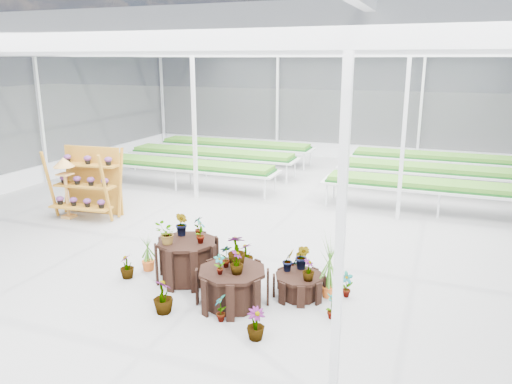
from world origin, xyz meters
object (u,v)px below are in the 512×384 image
(bird_table, at_px, (66,188))
(plinth_tall, at_px, (187,260))
(plinth_mid, at_px, (232,287))
(shelf_rack, at_px, (85,184))
(plinth_low, at_px, (299,286))

(bird_table, bearing_deg, plinth_tall, -6.59)
(plinth_mid, relative_size, shelf_rack, 0.66)
(plinth_mid, bearing_deg, plinth_tall, 153.43)
(plinth_mid, distance_m, shelf_rack, 6.47)
(plinth_mid, bearing_deg, plinth_low, 34.99)
(bird_table, bearing_deg, plinth_mid, -6.81)
(bird_table, bearing_deg, shelf_rack, 46.11)
(plinth_mid, xyz_separation_m, shelf_rack, (-5.61, 3.15, 0.61))
(plinth_tall, distance_m, plinth_mid, 1.34)
(plinth_tall, height_order, bird_table, bird_table)
(plinth_tall, distance_m, plinth_low, 2.21)
(shelf_rack, height_order, bird_table, shelf_rack)
(plinth_mid, xyz_separation_m, plinth_low, (1.00, 0.70, -0.12))
(plinth_tall, bearing_deg, bird_table, 154.54)
(plinth_low, bearing_deg, bird_table, 162.58)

